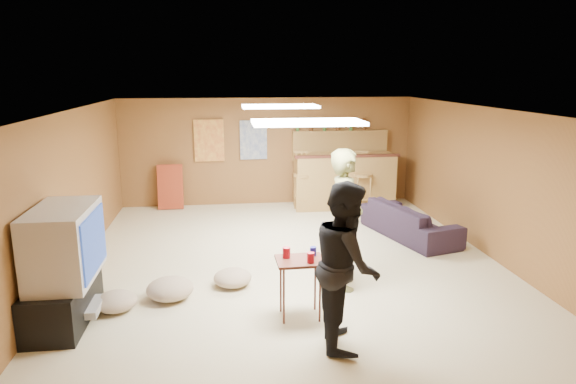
{
  "coord_description": "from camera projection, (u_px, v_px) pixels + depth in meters",
  "views": [
    {
      "loc": [
        -0.92,
        -7.01,
        2.7
      ],
      "look_at": [
        0.0,
        0.2,
        1.0
      ],
      "focal_mm": 32.0,
      "sensor_mm": 36.0,
      "label": 1
    }
  ],
  "objects": [
    {
      "name": "ground",
      "position": [
        290.0,
        262.0,
        7.5
      ],
      "size": [
        7.0,
        7.0,
        0.0
      ],
      "primitive_type": "plane",
      "color": "beige",
      "rests_on": "ground"
    },
    {
      "name": "ceiling",
      "position": [
        290.0,
        110.0,
        7.0
      ],
      "size": [
        6.0,
        7.0,
        0.02
      ],
      "primitive_type": "cube",
      "color": "silver",
      "rests_on": "ground"
    },
    {
      "name": "wall_back",
      "position": [
        268.0,
        151.0,
        10.63
      ],
      "size": [
        6.0,
        0.02,
        2.2
      ],
      "primitive_type": "cube",
      "color": "brown",
      "rests_on": "ground"
    },
    {
      "name": "wall_front",
      "position": [
        350.0,
        290.0,
        3.87
      ],
      "size": [
        6.0,
        0.02,
        2.2
      ],
      "primitive_type": "cube",
      "color": "brown",
      "rests_on": "ground"
    },
    {
      "name": "wall_left",
      "position": [
        69.0,
        195.0,
        6.88
      ],
      "size": [
        0.02,
        7.0,
        2.2
      ],
      "primitive_type": "cube",
      "color": "brown",
      "rests_on": "ground"
    },
    {
      "name": "wall_right",
      "position": [
        490.0,
        183.0,
        7.62
      ],
      "size": [
        0.02,
        7.0,
        2.2
      ],
      "primitive_type": "cube",
      "color": "brown",
      "rests_on": "ground"
    },
    {
      "name": "tv_stand",
      "position": [
        63.0,
        300.0,
        5.66
      ],
      "size": [
        0.55,
        1.3,
        0.5
      ],
      "primitive_type": "cube",
      "color": "black",
      "rests_on": "ground"
    },
    {
      "name": "dvd_box",
      "position": [
        85.0,
        307.0,
        5.71
      ],
      "size": [
        0.35,
        0.5,
        0.08
      ],
      "primitive_type": "cube",
      "color": "#B2B2B7",
      "rests_on": "tv_stand"
    },
    {
      "name": "tv_body",
      "position": [
        64.0,
        244.0,
        5.52
      ],
      "size": [
        0.6,
        1.1,
        0.8
      ],
      "primitive_type": "cube",
      "color": "#B2B2B7",
      "rests_on": "tv_stand"
    },
    {
      "name": "tv_screen",
      "position": [
        94.0,
        242.0,
        5.56
      ],
      "size": [
        0.02,
        0.95,
        0.65
      ],
      "primitive_type": "cube",
      "color": "navy",
      "rests_on": "tv_body"
    },
    {
      "name": "bar_counter",
      "position": [
        344.0,
        181.0,
        10.41
      ],
      "size": [
        2.0,
        0.6,
        1.1
      ],
      "primitive_type": "cube",
      "color": "olive",
      "rests_on": "ground"
    },
    {
      "name": "bar_lip",
      "position": [
        348.0,
        156.0,
        10.04
      ],
      "size": [
        2.1,
        0.12,
        0.05
      ],
      "primitive_type": "cube",
      "color": "#461E16",
      "rests_on": "bar_counter"
    },
    {
      "name": "bar_shelf",
      "position": [
        340.0,
        132.0,
        10.63
      ],
      "size": [
        2.0,
        0.18,
        0.05
      ],
      "primitive_type": "cube",
      "color": "olive",
      "rests_on": "bar_backing"
    },
    {
      "name": "bar_backing",
      "position": [
        340.0,
        146.0,
        10.72
      ],
      "size": [
        2.0,
        0.14,
        0.6
      ],
      "primitive_type": "cube",
      "color": "olive",
      "rests_on": "bar_counter"
    },
    {
      "name": "poster_left",
      "position": [
        209.0,
        141.0,
        10.39
      ],
      "size": [
        0.6,
        0.03,
        0.85
      ],
      "primitive_type": "cube",
      "color": "#BF3F26",
      "rests_on": "wall_back"
    },
    {
      "name": "poster_right",
      "position": [
        253.0,
        140.0,
        10.5
      ],
      "size": [
        0.55,
        0.03,
        0.8
      ],
      "primitive_type": "cube",
      "color": "#334C99",
      "rests_on": "wall_back"
    },
    {
      "name": "folding_chair_stack",
      "position": [
        170.0,
        187.0,
        10.34
      ],
      "size": [
        0.5,
        0.26,
        0.91
      ],
      "primitive_type": "cube",
      "rotation": [
        -0.14,
        0.0,
        0.0
      ],
      "color": "#9D351D",
      "rests_on": "ground"
    },
    {
      "name": "ceiling_panel_front",
      "position": [
        308.0,
        122.0,
        5.56
      ],
      "size": [
        1.2,
        0.6,
        0.04
      ],
      "primitive_type": "cube",
      "color": "white",
      "rests_on": "ceiling"
    },
    {
      "name": "ceiling_panel_back",
      "position": [
        280.0,
        106.0,
        8.17
      ],
      "size": [
        1.2,
        0.6,
        0.04
      ],
      "primitive_type": "cube",
      "color": "white",
      "rests_on": "ceiling"
    },
    {
      "name": "person_olive",
      "position": [
        346.0,
        219.0,
        6.45
      ],
      "size": [
        0.51,
        0.71,
        1.8
      ],
      "primitive_type": "imported",
      "rotation": [
        0.0,
        0.0,
        1.44
      ],
      "color": "olive",
      "rests_on": "ground"
    },
    {
      "name": "person_black",
      "position": [
        346.0,
        264.0,
        5.08
      ],
      "size": [
        0.73,
        0.89,
        1.68
      ],
      "primitive_type": "imported",
      "rotation": [
        0.0,
        0.0,
        1.45
      ],
      "color": "black",
      "rests_on": "ground"
    },
    {
      "name": "sofa",
      "position": [
        410.0,
        221.0,
        8.58
      ],
      "size": [
        1.24,
        2.05,
        0.56
      ],
      "primitive_type": "imported",
      "rotation": [
        0.0,
        0.0,
        1.84
      ],
      "color": "black",
      "rests_on": "ground"
    },
    {
      "name": "tray_table",
      "position": [
        300.0,
        288.0,
        5.74
      ],
      "size": [
        0.53,
        0.43,
        0.68
      ],
      "primitive_type": "cube",
      "rotation": [
        0.0,
        0.0,
        0.02
      ],
      "color": "#461E16",
      "rests_on": "ground"
    },
    {
      "name": "cup_red_near",
      "position": [
        286.0,
        253.0,
        5.71
      ],
      "size": [
        0.1,
        0.1,
        0.12
      ],
      "primitive_type": "cylinder",
      "rotation": [
        0.0,
        0.0,
        -0.22
      ],
      "color": "#A50B1A",
      "rests_on": "tray_table"
    },
    {
      "name": "cup_red_far",
      "position": [
        311.0,
        258.0,
        5.56
      ],
      "size": [
        0.09,
        0.09,
        0.11
      ],
      "primitive_type": "cylinder",
      "rotation": [
        0.0,
        0.0,
        -0.1
      ],
      "color": "#A50B1A",
      "rests_on": "tray_table"
    },
    {
      "name": "cup_blue",
      "position": [
        313.0,
        251.0,
        5.77
      ],
      "size": [
        0.08,
        0.08,
        0.1
      ],
      "primitive_type": "cylinder",
      "rotation": [
        0.0,
        0.0,
        -0.1
      ],
      "color": "#151790",
      "rests_on": "tray_table"
    },
    {
      "name": "bar_stool_left",
      "position": [
        303.0,
        182.0,
        10.15
      ],
      "size": [
        0.47,
        0.47,
        1.15
      ],
      "primitive_type": null,
      "rotation": [
        0.0,
        0.0,
        0.34
      ],
      "color": "olive",
      "rests_on": "ground"
    },
    {
      "name": "bar_stool_right",
      "position": [
        363.0,
        178.0,
        10.14
      ],
      "size": [
        0.47,
        0.47,
        1.31
      ],
      "primitive_type": null,
      "rotation": [
        0.0,
        0.0,
        0.16
      ],
      "color": "olive",
      "rests_on": "ground"
    },
    {
      "name": "cushion_near_tv",
      "position": [
        170.0,
        289.0,
        6.25
      ],
      "size": [
        0.57,
        0.57,
        0.26
      ],
      "primitive_type": "ellipsoid",
      "rotation": [
        0.0,
        0.0,
        -0.0
      ],
      "color": "#9F8870",
      "rests_on": "ground"
    },
    {
      "name": "cushion_mid",
      "position": [
        233.0,
        278.0,
        6.63
      ],
      "size": [
        0.54,
        0.54,
        0.22
      ],
      "primitive_type": "ellipsoid",
      "rotation": [
        0.0,
        0.0,
        -0.11
      ],
      "color": "#9F8870",
      "rests_on": "ground"
    },
    {
      "name": "cushion_far",
      "position": [
        116.0,
        301.0,
        5.95
      ],
      "size": [
        0.57,
        0.57,
        0.22
      ],
      "primitive_type": "ellipsoid",
      "rotation": [
        0.0,
        0.0,
        0.21
      ],
      "color": "#9F8870",
      "rests_on": "ground"
    },
    {
      "name": "bottle_row",
      "position": [
        331.0,
        124.0,
        10.55
      ],
      "size": [
        1.48,
        0.08,
        0.26
      ],
      "primitive_type": null,
      "color": "#3F7233",
      "rests_on": "bar_shelf"
    }
  ]
}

